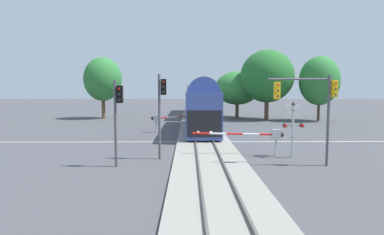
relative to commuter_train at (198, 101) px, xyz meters
The scene contains 14 objects.
ground_plane 18.12m from the commuter_train, 90.01° to the right, with size 220.00×220.00×0.00m, color #47474C.
road_centre_stripe 18.12m from the commuter_train, 90.01° to the right, with size 44.00×0.20×0.01m.
railway_track 18.11m from the commuter_train, 90.01° to the right, with size 4.40×80.00×0.32m.
commuter_train is the anchor object (origin of this frame).
crossing_gate_near 24.32m from the commuter_train, 80.86° to the right, with size 6.13×0.40×1.80m.
crossing_signal_mast 25.14m from the commuter_train, 77.31° to the right, with size 1.36×0.44×3.66m.
crossing_gate_far 12.52m from the commuter_train, 108.08° to the right, with size 6.11×0.40×1.92m.
traffic_signal_near_left 27.52m from the commuter_train, 101.17° to the right, with size 0.53×0.38×4.99m.
traffic_signal_near_right 27.55m from the commuter_train, 77.76° to the right, with size 3.99×0.38×5.31m.
traffic_signal_median 25.09m from the commuter_train, 96.85° to the right, with size 0.53×0.38×5.41m.
elm_centre_background 8.27m from the commuter_train, 40.65° to the left, with size 6.78×6.78×7.02m.
oak_far_right 10.57m from the commuter_train, 10.51° to the left, with size 7.50×7.50×9.89m.
pine_left_background 14.71m from the commuter_train, 164.05° to the left, with size 5.52×5.52×9.01m.
maple_right_background 16.76m from the commuter_train, ahead, with size 5.41×5.41×8.84m.
Camera 1 is at (-1.28, -28.54, 4.57)m, focal length 31.88 mm.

